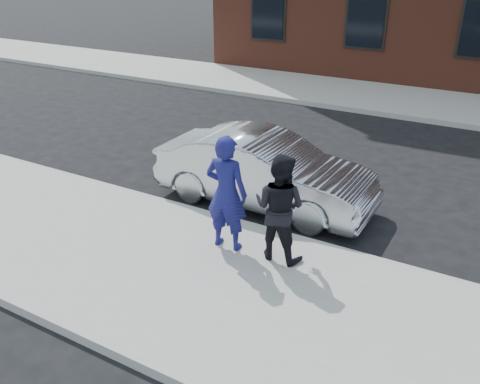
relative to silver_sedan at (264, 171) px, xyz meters
The scene contains 8 objects.
ground 3.58m from the silver_sedan, 48.00° to the right, with size 100.00×100.00×0.00m, color black.
near_sidewalk 3.75m from the silver_sedan, 50.58° to the right, with size 50.00×3.50×0.15m, color gray.
near_curb 2.65m from the silver_sedan, 24.28° to the right, with size 50.00×0.10×0.15m, color #999691.
far_sidewalk 8.97m from the silver_sedan, 74.78° to the left, with size 50.00×3.50×0.15m, color gray.
far_curb 7.26m from the silver_sedan, 71.03° to the left, with size 50.00×0.10×0.15m, color #999691.
silver_sedan is the anchor object (origin of this frame).
man_hoodie 1.95m from the silver_sedan, 80.92° to the right, with size 0.71×0.53×1.88m.
man_peacoat 2.12m from the silver_sedan, 56.99° to the right, with size 0.84×0.66×1.70m.
Camera 1 is at (1.59, -5.29, 4.47)m, focal length 38.00 mm.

